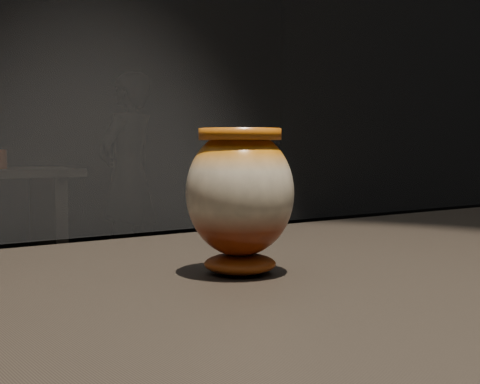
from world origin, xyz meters
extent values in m
cube|color=black|center=(0.00, 0.00, 0.88)|extent=(2.00, 0.80, 0.05)
ellipsoid|color=maroon|center=(-0.02, 0.06, 0.91)|extent=(0.10, 0.10, 0.02)
ellipsoid|color=beige|center=(-0.02, 0.06, 0.99)|extent=(0.16, 0.16, 0.14)
cylinder|color=orange|center=(-0.02, 0.06, 1.06)|extent=(0.12, 0.12, 0.01)
cube|color=black|center=(1.03, 3.72, 0.42)|extent=(0.08, 0.50, 0.85)
cylinder|color=#9D3D16|center=(0.72, 3.67, 0.96)|extent=(0.07, 0.07, 0.12)
imported|color=black|center=(1.88, 4.29, 0.81)|extent=(0.70, 0.61, 1.63)
camera|label=1|loc=(-0.45, -0.56, 1.05)|focal=50.00mm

